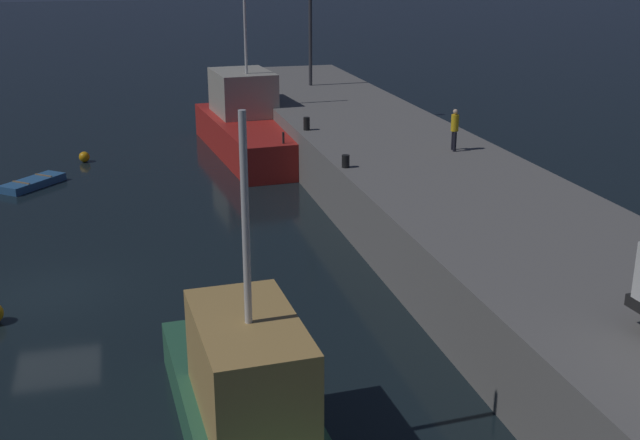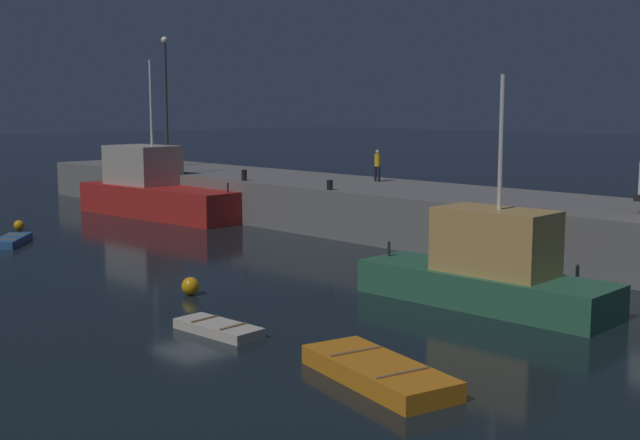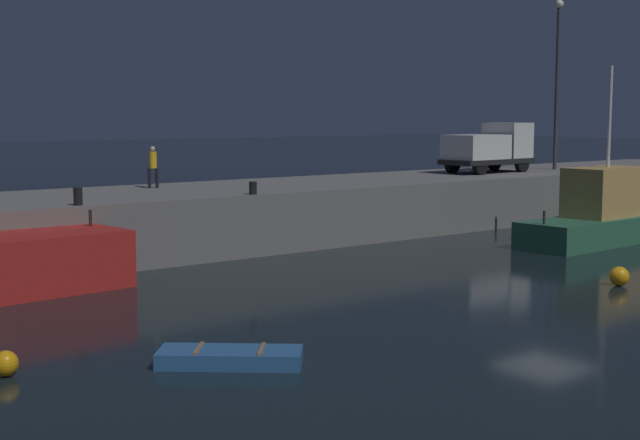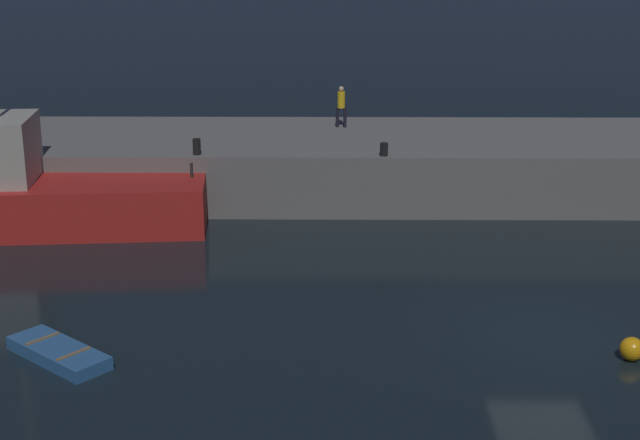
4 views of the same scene
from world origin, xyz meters
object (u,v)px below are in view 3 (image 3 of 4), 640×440
at_px(dinghy_red_small, 230,357).
at_px(bollard_central, 253,188).
at_px(dockworker, 153,164).
at_px(bollard_west, 78,196).
at_px(mooring_buoy_mid, 5,364).
at_px(utility_truck, 490,148).
at_px(mooring_buoy_near, 619,276).
at_px(lamp_post_east, 557,72).
at_px(fishing_boat_white, 602,215).

relative_size(dinghy_red_small, bollard_central, 6.30).
xyz_separation_m(dockworker, bollard_west, (-5.12, -4.68, -0.65)).
xyz_separation_m(dockworker, bollard_central, (1.44, -4.81, -0.70)).
xyz_separation_m(mooring_buoy_mid, utility_truck, (28.64, 12.73, 3.23)).
height_order(mooring_buoy_near, bollard_west, bollard_west).
bearing_deg(dinghy_red_small, lamp_post_east, 26.06).
xyz_separation_m(lamp_post_east, utility_truck, (-4.78, 0.33, -3.84)).
bearing_deg(mooring_buoy_near, lamp_post_east, 42.37).
xyz_separation_m(fishing_boat_white, lamp_post_east, (8.26, 8.59, 6.20)).
bearing_deg(fishing_boat_white, mooring_buoy_near, -142.37).
height_order(mooring_buoy_mid, dockworker, dockworker).
relative_size(fishing_boat_white, mooring_buoy_near, 14.16).
height_order(fishing_boat_white, dinghy_red_small, fishing_boat_white).
distance_m(dinghy_red_small, mooring_buoy_near, 13.80).
bearing_deg(fishing_boat_white, dinghy_red_small, -164.61).
distance_m(utility_truck, bollard_west, 23.12).
distance_m(utility_truck, dockworker, 17.86).
xyz_separation_m(mooring_buoy_mid, lamp_post_east, (33.42, 12.40, 7.07)).
relative_size(fishing_boat_white, dockworker, 5.06).
relative_size(dinghy_red_small, dockworker, 1.77).
height_order(dinghy_red_small, bollard_west, bollard_west).
bearing_deg(dinghy_red_small, bollard_west, 80.95).
bearing_deg(lamp_post_east, mooring_buoy_near, -137.63).
relative_size(mooring_buoy_near, bollard_west, 1.03).
relative_size(mooring_buoy_mid, utility_truck, 0.10).
distance_m(bollard_west, bollard_central, 6.56).
relative_size(fishing_boat_white, mooring_buoy_mid, 16.18).
distance_m(dinghy_red_small, bollard_west, 12.11).
bearing_deg(lamp_post_east, bollard_west, -174.38).
xyz_separation_m(lamp_post_east, bollard_west, (-27.68, -2.72, -4.79)).
bearing_deg(dinghy_red_small, dockworker, 66.95).
bearing_deg(dinghy_red_small, mooring_buoy_mid, 152.08).
bearing_deg(dockworker, dinghy_red_small, -113.05).
distance_m(mooring_buoy_mid, lamp_post_east, 36.34).
relative_size(mooring_buoy_near, bollard_central, 1.27).
relative_size(mooring_buoy_near, utility_truck, 0.11).
bearing_deg(bollard_central, dockworker, 106.66).
bearing_deg(lamp_post_east, dinghy_red_small, -153.94).
xyz_separation_m(fishing_boat_white, dinghy_red_small, (-21.30, -5.86, -0.96)).
relative_size(fishing_boat_white, bollard_central, 17.99).
bearing_deg(mooring_buoy_mid, fishing_boat_white, 8.62).
bearing_deg(dinghy_red_small, utility_truck, 30.83).
height_order(fishing_boat_white, lamp_post_east, lamp_post_east).
distance_m(dockworker, bollard_west, 6.96).
distance_m(mooring_buoy_near, lamp_post_east, 22.46).
height_order(dinghy_red_small, utility_truck, utility_truck).
bearing_deg(mooring_buoy_near, bollard_west, 135.67).
bearing_deg(mooring_buoy_mid, bollard_central, 37.85).
bearing_deg(utility_truck, mooring_buoy_mid, -156.03).
distance_m(mooring_buoy_near, utility_truck, 18.62).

